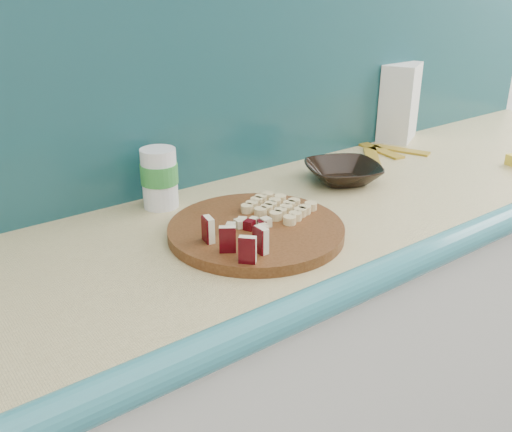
% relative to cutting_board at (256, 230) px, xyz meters
% --- Properties ---
extents(kitchen_counter, '(2.20, 0.63, 0.91)m').
position_rel_cutting_board_xyz_m(kitchen_counter, '(0.32, 0.04, -0.46)').
color(kitchen_counter, silver).
rests_on(kitchen_counter, ground).
extents(backsplash, '(2.20, 0.02, 0.50)m').
position_rel_cutting_board_xyz_m(backsplash, '(0.32, 0.33, 0.24)').
color(backsplash, teal).
rests_on(backsplash, kitchen_counter).
extents(cutting_board, '(0.45, 0.45, 0.02)m').
position_rel_cutting_board_xyz_m(cutting_board, '(0.00, 0.00, 0.00)').
color(cutting_board, '#41220E').
rests_on(cutting_board, kitchen_counter).
extents(apple_wedges, '(0.08, 0.14, 0.05)m').
position_rel_cutting_board_xyz_m(apple_wedges, '(-0.10, -0.07, 0.04)').
color(apple_wedges, '#F9EDC7').
rests_on(apple_wedges, cutting_board).
extents(apple_chunks, '(0.05, 0.06, 0.02)m').
position_rel_cutting_board_xyz_m(apple_chunks, '(-0.02, -0.01, 0.02)').
color(apple_chunks, '#FFF3CB').
rests_on(apple_chunks, cutting_board).
extents(banana_slices, '(0.14, 0.16, 0.02)m').
position_rel_cutting_board_xyz_m(banana_slices, '(0.08, 0.03, 0.02)').
color(banana_slices, '#E1C789').
rests_on(banana_slices, cutting_board).
extents(brown_bowl, '(0.25, 0.25, 0.05)m').
position_rel_cutting_board_xyz_m(brown_bowl, '(0.36, 0.12, 0.01)').
color(brown_bowl, black).
rests_on(brown_bowl, kitchen_counter).
extents(flour_bag, '(0.16, 0.15, 0.23)m').
position_rel_cutting_board_xyz_m(flour_bag, '(0.77, 0.30, 0.10)').
color(flour_bag, white).
rests_on(flour_bag, kitchen_counter).
extents(canister, '(0.08, 0.08, 0.13)m').
position_rel_cutting_board_xyz_m(canister, '(-0.08, 0.25, 0.06)').
color(canister, white).
rests_on(canister, kitchen_counter).
extents(banana_peel, '(0.23, 0.20, 0.01)m').
position_rel_cutting_board_xyz_m(banana_peel, '(0.63, 0.22, -0.01)').
color(banana_peel, gold).
rests_on(banana_peel, kitchen_counter).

